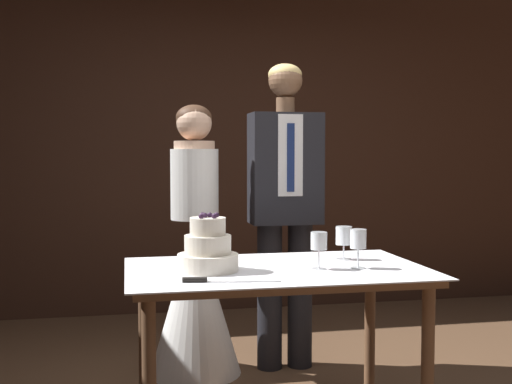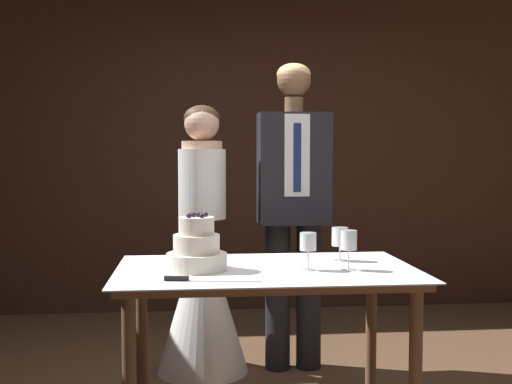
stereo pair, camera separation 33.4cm
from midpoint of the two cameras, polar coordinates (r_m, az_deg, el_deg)
wall_back at (r=5.35m, az=-5.26°, el=4.15°), size 5.59×0.12×2.74m
cake_table at (r=2.94m, az=-1.47°, el=-8.52°), size 1.35×0.84×0.78m
tiered_cake at (r=2.86m, az=-7.67°, el=-5.16°), size 0.27×0.27×0.26m
cake_knife at (r=2.62m, az=-7.60°, el=-7.82°), size 0.40×0.09×0.02m
wine_glass_near at (r=3.14m, az=4.81°, el=-4.06°), size 0.08×0.08×0.16m
wine_glass_middle at (r=2.90m, az=5.84°, el=-4.30°), size 0.07×0.07×0.18m
wine_glass_far at (r=2.87m, az=2.30°, el=-4.57°), size 0.07×0.07×0.17m
bride at (r=3.83m, az=-7.96°, el=-7.39°), size 0.54×0.54×1.59m
groom at (r=3.84m, az=0.13°, el=-0.69°), size 0.42×0.25×1.84m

